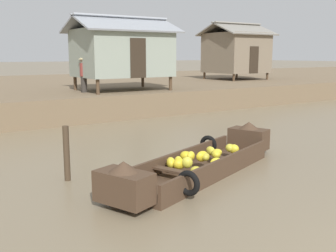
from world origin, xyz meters
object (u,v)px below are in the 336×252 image
object	(u,v)px
stilt_house_mid_left	(122,52)
stilt_house_mid_right	(236,52)
mooring_post	(67,153)
banana_boat	(200,162)
vendor_person	(84,72)

from	to	relation	value
stilt_house_mid_left	stilt_house_mid_right	size ratio (longest dim) A/B	1.16
mooring_post	banana_boat	bearing A→B (deg)	-24.63
banana_boat	mooring_post	xyz separation A→B (m)	(-2.81, 1.29, 0.33)
banana_boat	vendor_person	distance (m)	10.70
stilt_house_mid_left	mooring_post	size ratio (longest dim) A/B	3.93
banana_boat	vendor_person	xyz separation A→B (m)	(1.36, 10.48, 1.72)
banana_boat	vendor_person	bearing A→B (deg)	82.58
vendor_person	mooring_post	world-z (taller)	vendor_person
banana_boat	stilt_house_mid_left	size ratio (longest dim) A/B	1.21
stilt_house_mid_right	mooring_post	size ratio (longest dim) A/B	3.38
vendor_person	stilt_house_mid_right	bearing A→B (deg)	15.57
banana_boat	vendor_person	size ratio (longest dim) A/B	3.61
vendor_person	mooring_post	distance (m)	10.19
stilt_house_mid_left	mooring_post	bearing A→B (deg)	-123.98
stilt_house_mid_right	mooring_post	bearing A→B (deg)	-143.14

